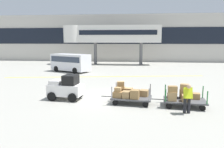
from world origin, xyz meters
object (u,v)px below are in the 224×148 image
at_px(baggage_cart_lead, 129,94).
at_px(baggage_handler, 188,97).
at_px(shuttle_van, 71,61).
at_px(baggage_cart_middle, 182,96).
at_px(baggage_tug, 66,88).

bearing_deg(baggage_cart_lead, baggage_handler, -27.95).
bearing_deg(shuttle_van, baggage_cart_middle, -51.39).
relative_size(baggage_handler, shuttle_van, 0.30).
bearing_deg(baggage_tug, baggage_cart_lead, -6.06).
xyz_separation_m(baggage_tug, baggage_cart_middle, (6.99, -0.73, -0.18)).
bearing_deg(shuttle_van, baggage_tug, -74.56).
distance_m(baggage_cart_middle, shuttle_van, 16.63).
height_order(baggage_cart_lead, baggage_handler, baggage_handler).
bearing_deg(baggage_tug, baggage_cart_middle, -5.98).
xyz_separation_m(baggage_cart_middle, baggage_handler, (0.01, -1.28, 0.29)).
bearing_deg(baggage_cart_lead, baggage_cart_middle, -5.88).
relative_size(baggage_tug, baggage_handler, 1.41).
bearing_deg(baggage_cart_lead, baggage_tug, 173.94).
bearing_deg(baggage_tug, shuttle_van, 105.44).
bearing_deg(baggage_cart_middle, shuttle_van, 128.61).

